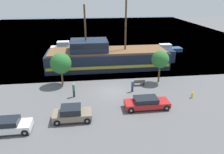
{
  "coord_description": "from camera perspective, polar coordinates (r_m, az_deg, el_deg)",
  "views": [
    {
      "loc": [
        -3.29,
        -25.5,
        12.26
      ],
      "look_at": [
        0.17,
        2.0,
        1.2
      ],
      "focal_mm": 35.0,
      "sensor_mm": 36.0,
      "label": 1
    }
  ],
  "objects": [
    {
      "name": "ground_plane",
      "position": [
        28.48,
        0.17,
        -3.74
      ],
      "size": [
        160.0,
        160.0,
        0.0
      ],
      "primitive_type": "plane",
      "color": "#5B5B5E"
    },
    {
      "name": "water_surface",
      "position": [
        70.65,
        -4.48,
        11.69
      ],
      "size": [
        80.0,
        80.0,
        0.0
      ],
      "primitive_type": "plane",
      "color": "#33566B",
      "rests_on": "ground"
    },
    {
      "name": "pirate_ship",
      "position": [
        36.71,
        -1.52,
        5.2
      ],
      "size": [
        21.24,
        5.9,
        11.55
      ],
      "color": "#192338",
      "rests_on": "water_surface"
    },
    {
      "name": "moored_boat_dockside",
      "position": [
        48.18,
        -12.14,
        7.51
      ],
      "size": [
        6.28,
        2.44,
        2.16
      ],
      "color": "silver",
      "rests_on": "water_surface"
    },
    {
      "name": "moored_boat_outer",
      "position": [
        48.43,
        14.05,
        7.18
      ],
      "size": [
        6.21,
        2.02,
        1.63
      ],
      "color": "navy",
      "rests_on": "water_surface"
    },
    {
      "name": "parked_car_curb_front",
      "position": [
        24.59,
        9.02,
        -6.64
      ],
      "size": [
        4.92,
        1.91,
        1.31
      ],
      "color": "#B21E1E",
      "rests_on": "ground_plane"
    },
    {
      "name": "parked_car_curb_mid",
      "position": [
        22.63,
        -25.32,
        -11.39
      ],
      "size": [
        3.92,
        1.79,
        1.35
      ],
      "color": "white",
      "rests_on": "ground_plane"
    },
    {
      "name": "parked_car_curb_rear",
      "position": [
        22.56,
        -10.41,
        -9.36
      ],
      "size": [
        3.84,
        1.98,
        1.49
      ],
      "color": "#7F705B",
      "rests_on": "ground_plane"
    },
    {
      "name": "fire_hydrant",
      "position": [
        28.43,
        20.24,
        -4.33
      ],
      "size": [
        0.42,
        0.25,
        0.76
      ],
      "color": "yellow",
      "rests_on": "ground_plane"
    },
    {
      "name": "bench_promenade_east",
      "position": [
        30.24,
        7.09,
        -1.45
      ],
      "size": [
        1.56,
        0.45,
        0.85
      ],
      "color": "#4C4742",
      "rests_on": "ground_plane"
    },
    {
      "name": "pedestrian_walking_near",
      "position": [
        28.2,
        5.36,
        -2.37
      ],
      "size": [
        0.32,
        0.32,
        1.56
      ],
      "color": "#232838",
      "rests_on": "ground_plane"
    },
    {
      "name": "pedestrian_walking_far",
      "position": [
        27.06,
        -9.96,
        -3.37
      ],
      "size": [
        0.32,
        0.32,
        1.8
      ],
      "color": "#232838",
      "rests_on": "ground_plane"
    },
    {
      "name": "tree_row_east",
      "position": [
        30.22,
        -13.22,
        3.49
      ],
      "size": [
        2.85,
        2.85,
        4.52
      ],
      "color": "brown",
      "rests_on": "ground_plane"
    },
    {
      "name": "tree_row_mideast",
      "position": [
        30.89,
        12.49,
        4.49
      ],
      "size": [
        2.42,
        2.42,
        4.59
      ],
      "color": "brown",
      "rests_on": "ground_plane"
    }
  ]
}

